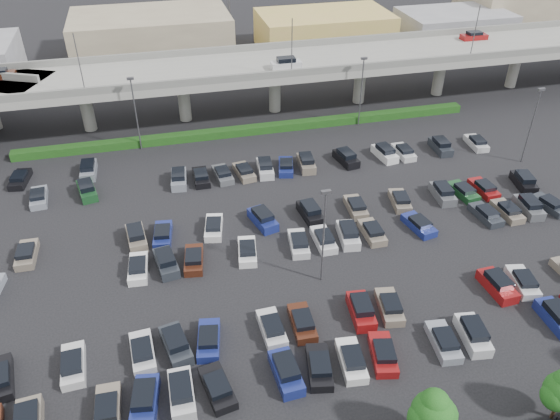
# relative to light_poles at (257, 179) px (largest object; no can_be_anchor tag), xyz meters

# --- Properties ---
(ground) EXTENTS (280.00, 280.00, 0.00)m
(ground) POSITION_rel_light_poles_xyz_m (4.13, -2.00, -6.24)
(ground) COLOR black
(overpass) EXTENTS (150.00, 13.00, 15.80)m
(overpass) POSITION_rel_light_poles_xyz_m (3.91, 30.00, 0.73)
(overpass) COLOR gray
(overpass) RESTS_ON ground
(hedge) EXTENTS (66.00, 1.60, 1.10)m
(hedge) POSITION_rel_light_poles_xyz_m (4.13, 23.00, -5.69)
(hedge) COLOR #123B11
(hedge) RESTS_ON ground
(tree_row) EXTENTS (65.07, 3.66, 5.94)m
(tree_row) POSITION_rel_light_poles_xyz_m (4.83, -28.53, -2.72)
(tree_row) COLOR #332316
(tree_row) RESTS_ON ground
(parked_cars) EXTENTS (63.10, 41.65, 1.67)m
(parked_cars) POSITION_rel_light_poles_xyz_m (4.64, -6.16, -5.61)
(parked_cars) COLOR silver
(parked_cars) RESTS_ON ground
(light_poles) EXTENTS (66.90, 48.38, 10.30)m
(light_poles) POSITION_rel_light_poles_xyz_m (0.00, 0.00, 0.00)
(light_poles) COLOR #4F4F54
(light_poles) RESTS_ON ground
(distant_buildings) EXTENTS (138.00, 24.00, 9.00)m
(distant_buildings) POSITION_rel_light_poles_xyz_m (16.50, 59.81, -2.49)
(distant_buildings) COLOR gray
(distant_buildings) RESTS_ON ground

